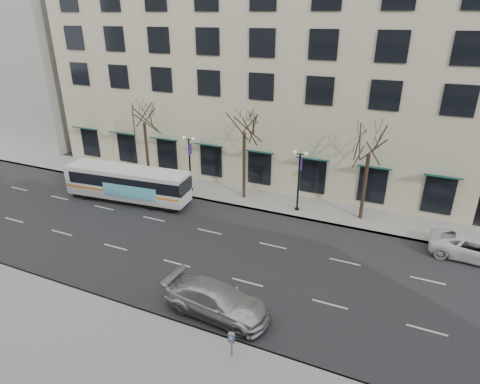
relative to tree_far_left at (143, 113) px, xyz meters
The scene contains 13 objects.
ground 14.91m from the tree_far_left, 41.35° to the right, with size 160.00×160.00×0.00m, color black.
sidewalk_far 16.40m from the tree_far_left, ahead, with size 80.00×4.00×0.15m, color gray.
building_hotel 15.52m from the tree_far_left, 56.75° to the left, with size 40.00×20.00×24.00m, color #C0B592.
building_far_upblock 31.40m from the tree_far_left, 156.46° to the left, with size 28.00×20.00×28.00m, color #999993.
tree_far_left is the anchor object (origin of this frame).
tree_far_mid 10.00m from the tree_far_left, ahead, with size 3.60×3.60×8.55m.
tree_far_right 20.00m from the tree_far_left, ahead, with size 3.60×3.60×8.06m.
lamp_post_left 6.29m from the tree_far_left, ahead, with size 1.22×0.45×5.21m.
lamp_post_right 15.48m from the tree_far_left, ahead, with size 1.22×0.45×5.21m.
city_bus 6.79m from the tree_far_left, 76.27° to the right, with size 11.19×3.41×2.99m.
silver_car 21.22m from the tree_far_left, 44.45° to the right, with size 2.39×5.88×1.71m, color #B5B8BE.
white_pickup 28.45m from the tree_far_left, ahead, with size 2.59×5.61×1.56m, color silver.
pay_station 24.23m from the tree_far_left, 45.33° to the right, with size 0.29×0.20×1.33m.
Camera 1 is at (12.63, -20.76, 14.81)m, focal length 30.00 mm.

